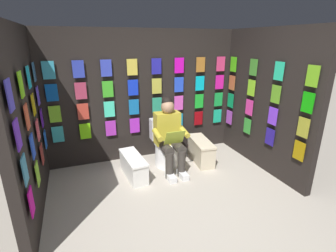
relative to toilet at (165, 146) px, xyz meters
The scene contains 8 objects.
ground_plane 1.65m from the toilet, 82.71° to the left, with size 30.00×30.00×0.00m, color #B2A899.
display_wall_back 0.94m from the toilet, 67.14° to the right, with size 3.40×0.14×2.21m.
display_wall_left 1.78m from the toilet, 158.72° to the left, with size 0.14×2.04×2.21m.
display_wall_right 2.14m from the toilet, 17.00° to the left, with size 0.14×2.04×2.21m.
toilet is the anchor object (origin of this frame).
person_reading 0.35m from the toilet, 89.72° to the left, with size 0.53×0.68×1.19m.
comic_longbox_near 0.67m from the toilet, 21.27° to the left, with size 0.31×0.77×0.34m.
comic_longbox_far 0.65m from the toilet, 168.29° to the left, with size 0.36×0.76×0.39m.
Camera 1 is at (1.13, 2.12, 2.03)m, focal length 27.14 mm.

